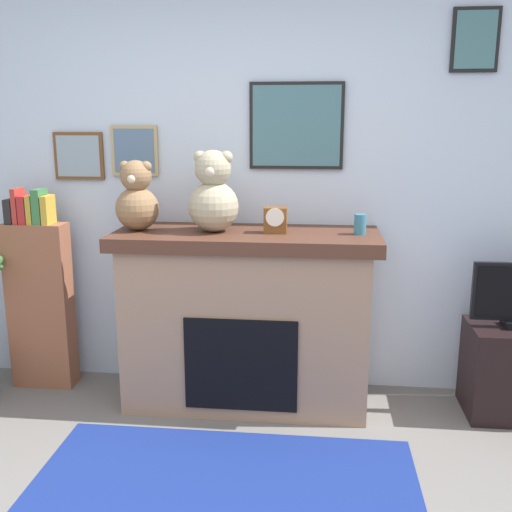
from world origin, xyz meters
name	(u,v)px	position (x,y,z in m)	size (l,w,h in m)	color
back_wall	(236,185)	(0.00, 2.00, 1.30)	(5.20, 0.15, 2.60)	silver
fireplace	(247,317)	(0.11, 1.65, 0.54)	(1.55, 0.63, 1.07)	#9B775D
bookshelf	(40,298)	(-1.24, 1.74, 0.59)	(0.40, 0.16, 1.29)	brown
area_rug	(222,493)	(0.11, 0.69, 0.00)	(1.86, 1.11, 0.01)	navy
candle_jar	(360,224)	(0.76, 1.64, 1.12)	(0.07, 0.07, 0.12)	teal
mantel_clock	(275,220)	(0.28, 1.63, 1.14)	(0.13, 0.10, 0.15)	brown
teddy_bear_cream	(137,199)	(-0.53, 1.64, 1.25)	(0.25, 0.25, 0.41)	olive
teddy_bear_grey	(213,195)	(-0.08, 1.64, 1.28)	(0.29, 0.29, 0.47)	tan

